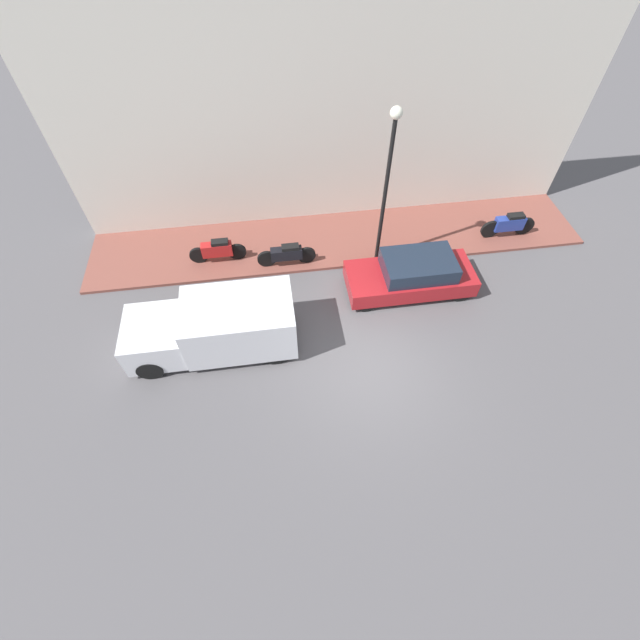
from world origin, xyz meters
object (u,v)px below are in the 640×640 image
at_px(parked_car, 412,275).
at_px(streetlamp, 388,172).
at_px(delivery_van, 214,327).
at_px(motorcycle_blue, 509,224).
at_px(motorcycle_red, 218,250).
at_px(motorcycle_black, 287,254).

distance_m(parked_car, streetlamp, 3.18).
height_order(parked_car, delivery_van, delivery_van).
height_order(parked_car, motorcycle_blue, parked_car).
distance_m(motorcycle_blue, streetlamp, 5.54).
bearing_deg(motorcycle_red, delivery_van, 179.84).
relative_size(parked_car, motorcycle_black, 2.05).
bearing_deg(motorcycle_red, streetlamp, -97.13).
bearing_deg(motorcycle_red, motorcycle_blue, -90.81).
relative_size(delivery_van, streetlamp, 0.90).
bearing_deg(parked_car, streetlamp, 28.78).
height_order(motorcycle_red, motorcycle_blue, motorcycle_blue).
relative_size(parked_car, delivery_van, 0.86).
distance_m(parked_car, delivery_van, 6.16).
relative_size(delivery_van, motorcycle_blue, 2.38).
distance_m(motorcycle_red, motorcycle_blue, 9.99).
distance_m(delivery_van, streetlamp, 6.43).
height_order(motorcycle_black, streetlamp, streetlamp).
distance_m(delivery_van, motorcycle_black, 3.73).
relative_size(motorcycle_black, streetlamp, 0.38).
height_order(motorcycle_black, motorcycle_red, motorcycle_red).
bearing_deg(motorcycle_blue, motorcycle_black, 92.60).
relative_size(delivery_van, motorcycle_red, 2.46).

